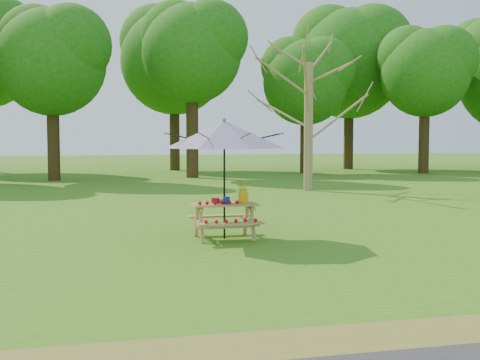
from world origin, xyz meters
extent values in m
plane|color=#367315|center=(0.00, 0.00, 0.00)|extent=(120.00, 120.00, 0.00)
cylinder|color=olive|center=(3.00, 12.72, 2.29)|extent=(0.36, 0.36, 4.57)
cube|color=#9B7346|center=(-2.06, 3.18, 0.65)|extent=(1.20, 0.62, 0.04)
cube|color=#9B7346|center=(-2.06, 2.63, 0.36)|extent=(1.20, 0.22, 0.04)
cube|color=#9B7346|center=(-2.06, 3.73, 0.36)|extent=(1.20, 0.22, 0.04)
cylinder|color=black|center=(-2.06, 3.18, 1.12)|extent=(0.04, 0.04, 2.25)
cone|color=teal|center=(-2.06, 3.18, 1.95)|extent=(2.73, 2.73, 0.50)
sphere|color=teal|center=(-2.06, 3.18, 2.22)|extent=(0.08, 0.08, 0.08)
cube|color=#AD0D25|center=(-2.23, 3.22, 0.72)|extent=(0.14, 0.12, 0.10)
cylinder|color=#1426A5|center=(-2.05, 3.07, 0.74)|extent=(0.13, 0.13, 0.13)
cube|color=beige|center=(-2.14, 3.36, 0.71)|extent=(0.13, 0.13, 0.07)
cylinder|color=#FFB70D|center=(-1.69, 3.24, 0.77)|extent=(0.19, 0.19, 0.19)
imported|color=yellow|center=(-1.69, 3.24, 0.95)|extent=(0.33, 0.32, 0.29)
camera|label=1|loc=(-4.33, -7.75, 1.89)|focal=45.00mm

